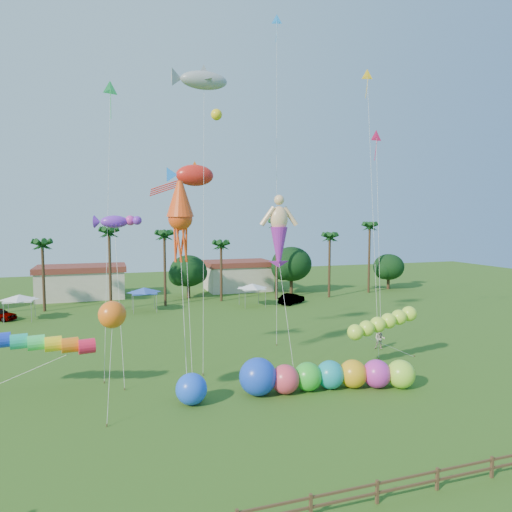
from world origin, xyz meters
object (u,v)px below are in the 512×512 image
object	(u,v)px
car_b	(292,299)
spectator_b	(380,339)
blue_ball	(191,389)
caterpillar_inflatable	(321,376)

from	to	relation	value
car_b	spectator_b	size ratio (longest dim) A/B	2.32
spectator_b	blue_ball	size ratio (longest dim) A/B	0.95
car_b	caterpillar_inflatable	world-z (taller)	caterpillar_inflatable
car_b	blue_ball	bearing A→B (deg)	112.77
caterpillar_inflatable	blue_ball	xyz separation A→B (m)	(-8.83, 0.49, -0.05)
blue_ball	spectator_b	bearing A→B (deg)	20.57
spectator_b	caterpillar_inflatable	xyz separation A→B (m)	(-9.44, -7.34, 0.10)
car_b	spectator_b	distance (m)	22.65
car_b	spectator_b	world-z (taller)	spectator_b
car_b	spectator_b	xyz separation A→B (m)	(-0.88, -22.64, 0.22)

